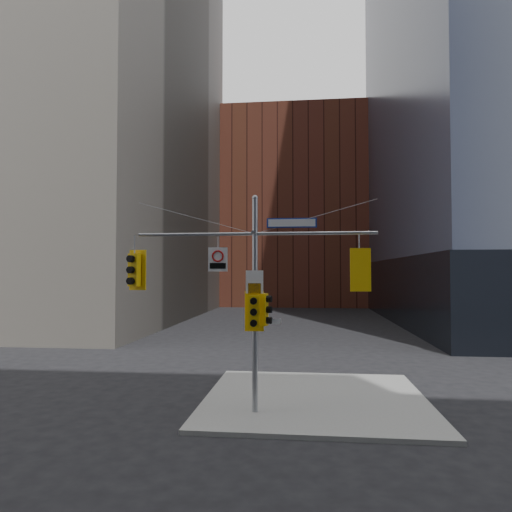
% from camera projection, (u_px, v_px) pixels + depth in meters
% --- Properties ---
extents(ground, '(160.00, 160.00, 0.00)m').
position_uv_depth(ground, '(247.00, 438.00, 12.95)').
color(ground, black).
rests_on(ground, ground).
extents(sidewalk_corner, '(8.00, 8.00, 0.15)m').
position_uv_depth(sidewalk_corner, '(315.00, 399.00, 16.71)').
color(sidewalk_corner, gray).
rests_on(sidewalk_corner, ground).
extents(brick_midrise, '(26.00, 20.00, 28.00)m').
position_uv_depth(brick_midrise, '(295.00, 213.00, 71.08)').
color(brick_midrise, brown).
rests_on(brick_midrise, ground).
extents(signal_assembly, '(8.00, 0.80, 7.30)m').
position_uv_depth(signal_assembly, '(255.00, 281.00, 15.09)').
color(signal_assembly, '#909398').
rests_on(signal_assembly, ground).
extents(traffic_light_west_arm, '(0.65, 0.61, 1.39)m').
position_uv_depth(traffic_light_west_arm, '(134.00, 270.00, 15.57)').
color(traffic_light_west_arm, yellow).
rests_on(traffic_light_west_arm, ground).
extents(traffic_light_east_arm, '(0.66, 0.55, 1.39)m').
position_uv_depth(traffic_light_east_arm, '(359.00, 270.00, 14.74)').
color(traffic_light_east_arm, yellow).
rests_on(traffic_light_east_arm, ground).
extents(traffic_light_pole_side, '(0.45, 0.39, 1.06)m').
position_uv_depth(traffic_light_pole_side, '(265.00, 310.00, 15.02)').
color(traffic_light_pole_side, yellow).
rests_on(traffic_light_pole_side, ground).
extents(traffic_light_pole_front, '(0.63, 0.51, 1.31)m').
position_uv_depth(traffic_light_pole_front, '(254.00, 312.00, 14.79)').
color(traffic_light_pole_front, yellow).
rests_on(traffic_light_pole_front, ground).
extents(street_sign_blade, '(1.65, 0.09, 0.32)m').
position_uv_depth(street_sign_blade, '(292.00, 223.00, 15.03)').
color(street_sign_blade, '#102B96').
rests_on(street_sign_blade, ground).
extents(regulatory_sign_arm, '(0.65, 0.12, 0.81)m').
position_uv_depth(regulatory_sign_arm, '(218.00, 259.00, 15.23)').
color(regulatory_sign_arm, silver).
rests_on(regulatory_sign_arm, ground).
extents(regulatory_sign_pole, '(0.58, 0.04, 0.76)m').
position_uv_depth(regulatory_sign_pole, '(255.00, 283.00, 14.98)').
color(regulatory_sign_pole, silver).
rests_on(regulatory_sign_pole, ground).
extents(street_blade_ew, '(0.82, 0.12, 0.16)m').
position_uv_depth(street_blade_ew, '(268.00, 321.00, 15.00)').
color(street_blade_ew, silver).
rests_on(street_blade_ew, ground).
extents(street_blade_ns, '(0.04, 0.83, 0.17)m').
position_uv_depth(street_blade_ns, '(256.00, 329.00, 15.49)').
color(street_blade_ns, '#145926').
rests_on(street_blade_ns, ground).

